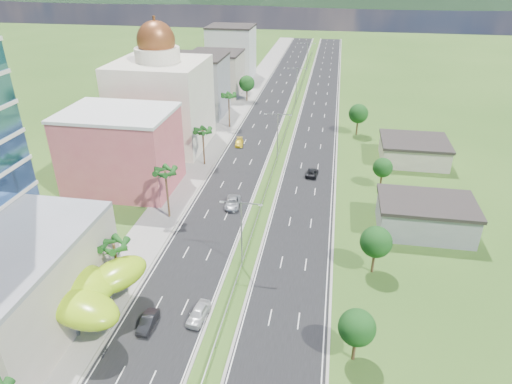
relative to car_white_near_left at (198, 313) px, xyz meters
The scene contains 33 objects.
ground 3.79m from the car_white_near_left, 27.12° to the left, with size 500.00×500.00×0.00m, color #2D5119.
road_left 91.78m from the car_white_near_left, 92.63° to the left, with size 11.00×260.00×0.04m, color black.
road_right 92.32m from the car_white_near_left, 83.29° to the left, with size 11.00×260.00×0.04m, color black.
sidewalk_left 92.71m from the car_white_near_left, 98.51° to the left, with size 7.00×260.00×0.12m, color gray.
median_guardrail 73.75m from the car_white_near_left, 87.45° to the left, with size 0.10×216.06×0.76m.
streetlight_median_b 13.49m from the car_white_near_left, 74.29° to the left, with size 6.04×0.25×11.00m.
streetlight_median_c 52.12m from the car_white_near_left, 86.36° to the left, with size 6.04×0.25×11.00m.
streetlight_median_d 96.92m from the car_white_near_left, 88.05° to the left, with size 6.04×0.25×11.00m.
streetlight_median_e 141.84m from the car_white_near_left, 88.67° to the left, with size 6.04×0.25×11.00m.
lime_canopy 17.37m from the car_white_near_left, behind, with size 18.00×15.00×7.40m.
pink_shophouse 42.30m from the car_white_near_left, 126.27° to the left, with size 20.00×15.00×15.00m, color #CA535D.
domed_building 62.72m from the car_white_near_left, 113.56° to the left, with size 20.00×20.00×28.70m.
midrise_grey 85.36m from the car_white_near_left, 106.19° to the left, with size 16.00×15.00×16.00m, color gray.
midrise_beige 106.51m from the car_white_near_left, 102.88° to the left, with size 16.00×15.00×13.00m, color #ADA28F.
midrise_white 129.14m from the car_white_near_left, 100.60° to the left, with size 16.00×15.00×18.00m, color silver.
shed_near 41.15m from the car_white_near_left, 40.46° to the left, with size 15.00×10.00×5.00m, color gray.
shed_far 65.75m from the car_white_near_left, 59.58° to the left, with size 14.00×12.00×4.40m, color #ADA28F.
palm_tree_b 14.18m from the car_white_near_left, 163.21° to the left, with size 3.60×3.60×8.10m.
palm_tree_c 27.72m from the car_white_near_left, 117.28° to the left, with size 3.60×3.60×9.60m.
palm_tree_d 48.72m from the car_white_near_left, 104.66° to the left, with size 3.60×3.60×8.60m.
palm_tree_e 73.10m from the car_white_near_left, 99.67° to the left, with size 3.60×3.60×9.40m.
leafy_tree_lfar 97.57m from the car_white_near_left, 97.20° to the left, with size 4.90×4.90×8.05m.
leafy_tree_ra 19.96m from the car_white_near_left, ahead, with size 4.20×4.20×6.90m.
leafy_tree_rb 26.51m from the car_white_near_left, 31.55° to the left, with size 4.55×4.55×7.47m.
leafy_tree_rc 48.88m from the car_white_near_left, 58.76° to the left, with size 3.85×3.85×6.33m.
leafy_tree_rd 74.93m from the car_white_near_left, 73.46° to the left, with size 4.90×4.90×8.05m.
mountain_ridge 456.10m from the car_white_near_left, 82.02° to the left, with size 860.00×140.00×90.00m, color black, non-canonical shape.
car_white_near_left is the anchor object (origin of this frame).
car_dark_left 6.28m from the car_white_near_left, 157.56° to the right, with size 1.54×4.41×1.45m, color black.
car_silver_mid_left 29.31m from the car_white_near_left, 93.89° to the left, with size 2.53×5.48×1.52m, color #989BA0.
car_yellow_far_left 59.64m from the car_white_near_left, 96.71° to the left, with size 1.90×4.66×1.35m, color gold.
car_dark_far_right 46.44m from the car_white_near_left, 75.59° to the left, with size 2.17×4.71×1.31m, color black.
motorcycle 11.83m from the car_white_near_left, 139.65° to the right, with size 0.53×1.75×1.12m, color black.
Camera 1 is at (11.44, -43.91, 41.25)m, focal length 32.00 mm.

